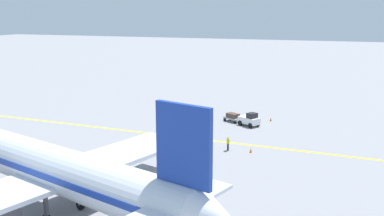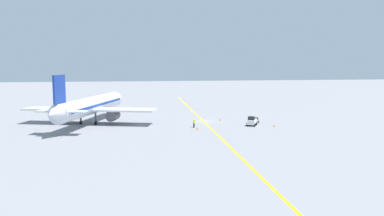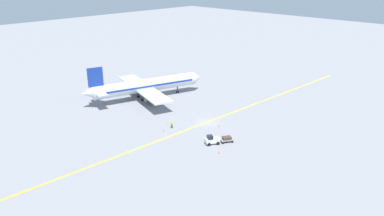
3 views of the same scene
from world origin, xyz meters
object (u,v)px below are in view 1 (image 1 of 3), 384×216
traffic_cone_near_nose (251,150)px  traffic_cone_mid_apron (271,119)px  ground_crew_worker (228,143)px  airplane_at_gate (49,168)px  traffic_cone_by_wingtip (185,127)px  baggage_tug_white (249,120)px  baggage_cart_trailing (233,117)px

traffic_cone_near_nose → traffic_cone_mid_apron: size_ratio=1.00×
ground_crew_worker → airplane_at_gate: bearing=156.4°
traffic_cone_near_nose → traffic_cone_by_wingtip: same height
airplane_at_gate → ground_crew_worker: bearing=-23.6°
traffic_cone_by_wingtip → airplane_at_gate: bearing=178.3°
baggage_tug_white → ground_crew_worker: 12.02m
baggage_cart_trailing → traffic_cone_by_wingtip: bearing=141.5°
baggage_cart_trailing → traffic_cone_near_nose: 14.71m
baggage_cart_trailing → traffic_cone_mid_apron: baggage_cart_trailing is taller
airplane_at_gate → ground_crew_worker: airplane_at_gate is taller
airplane_at_gate → baggage_cart_trailing: 34.78m
baggage_tug_white → baggage_cart_trailing: size_ratio=1.13×
baggage_tug_white → traffic_cone_by_wingtip: 9.15m
airplane_at_gate → traffic_cone_near_nose: airplane_at_gate is taller
airplane_at_gate → baggage_tug_white: bearing=-15.0°
airplane_at_gate → traffic_cone_by_wingtip: size_ratio=63.28×
baggage_cart_trailing → traffic_cone_by_wingtip: (-6.29, 5.00, -0.49)m
ground_crew_worker → traffic_cone_by_wingtip: (7.37, 8.11, -0.63)m
traffic_cone_near_nose → traffic_cone_by_wingtip: size_ratio=1.00×
traffic_cone_by_wingtip → ground_crew_worker: bearing=-132.3°
baggage_tug_white → traffic_cone_mid_apron: baggage_tug_white is taller
traffic_cone_mid_apron → traffic_cone_by_wingtip: (-8.51, 10.18, 0.00)m
ground_crew_worker → traffic_cone_near_nose: (0.14, -2.68, -0.63)m
airplane_at_gate → baggage_cart_trailing: airplane_at_gate is taller
airplane_at_gate → traffic_cone_mid_apron: 38.16m
ground_crew_worker → traffic_cone_by_wingtip: size_ratio=3.05×
ground_crew_worker → traffic_cone_by_wingtip: ground_crew_worker is taller
baggage_cart_trailing → traffic_cone_mid_apron: bearing=-66.8°
baggage_cart_trailing → airplane_at_gate: bearing=170.3°
baggage_tug_white → traffic_cone_by_wingtip: bearing=120.6°
ground_crew_worker → traffic_cone_near_nose: 2.75m
airplane_at_gate → baggage_cart_trailing: bearing=-9.7°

